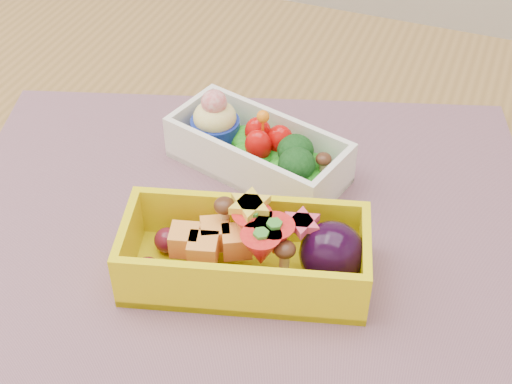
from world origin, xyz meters
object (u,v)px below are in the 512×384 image
(placemat, at_px, (246,227))
(bento_yellow, at_px, (251,252))
(table, at_px, (277,302))
(bento_white, at_px, (257,149))

(placemat, xyz_separation_m, bento_yellow, (0.02, -0.05, 0.03))
(table, xyz_separation_m, bento_white, (-0.04, 0.06, 0.12))
(table, xyz_separation_m, bento_yellow, (-0.00, -0.06, 0.13))
(table, bearing_deg, placemat, -154.62)
(bento_yellow, bearing_deg, bento_white, 93.30)
(bento_white, distance_m, bento_yellow, 0.14)
(table, height_order, bento_white, bento_white)
(bento_white, height_order, bento_yellow, bento_white)
(placemat, bearing_deg, bento_white, 103.72)
(table, distance_m, bento_yellow, 0.14)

